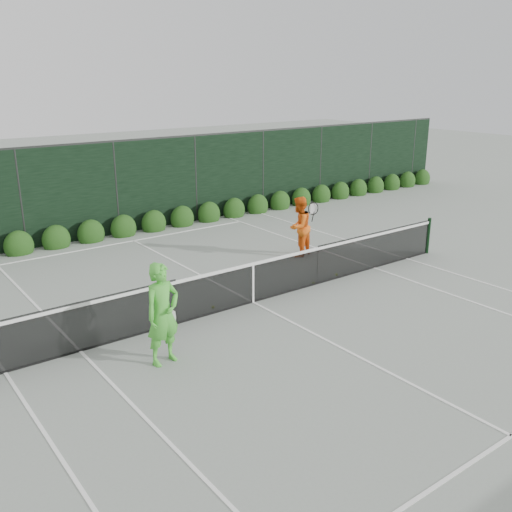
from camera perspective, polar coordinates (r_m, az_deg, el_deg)
ground at (r=13.30m, az=-0.29°, el=-4.67°), size 80.00×80.00×0.00m
tennis_net at (r=13.09m, az=-0.38°, el=-2.54°), size 12.90×0.10×1.07m
player_woman at (r=10.43m, az=-9.32°, el=-5.73°), size 0.77×0.57×1.92m
player_man at (r=16.47m, az=4.32°, el=2.95°), size 1.02×0.91×1.75m
court_lines at (r=13.30m, az=-0.29°, el=-4.64°), size 11.03×23.83×0.01m
windscreen_fence at (r=10.84m, az=8.24°, el=-1.61°), size 32.00×21.07×3.06m
hedge_row at (r=19.16m, az=-13.11°, el=2.68°), size 31.66×0.65×0.94m
tennis_balls at (r=14.15m, az=3.51°, el=-3.14°), size 3.87×0.26×0.07m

